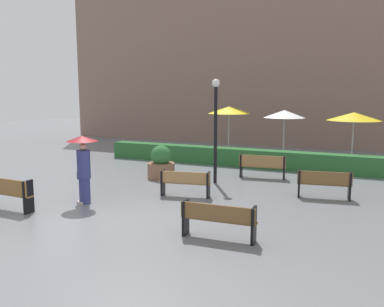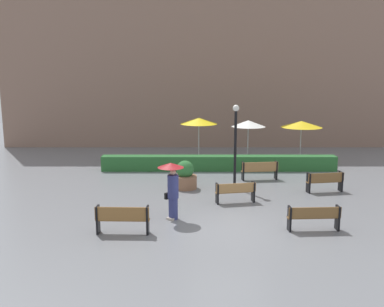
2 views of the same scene
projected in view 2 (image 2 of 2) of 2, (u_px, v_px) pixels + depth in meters
The scene contains 14 objects.
ground_plane at pixel (229, 228), 13.94m from camera, with size 60.00×60.00×0.00m, color slate.
bench_near_right at pixel (315, 216), 13.59m from camera, with size 1.70×0.41×0.80m.
bench_back_row at pixel (261, 169), 20.09m from camera, with size 1.75×0.54×0.88m.
bench_near_left at pixel (124, 218), 13.32m from camera, with size 1.70×0.38×0.90m.
bench_mid_center at pixel (237, 191), 16.54m from camera, with size 1.60×0.61×0.80m.
bench_far_right at pixel (326, 181), 18.01m from camera, with size 1.61×0.58×0.85m.
pedestrian_with_umbrella at pixel (173, 184), 14.59m from camera, with size 0.90×0.90×1.98m.
planter_pot at pixel (186, 177), 18.63m from camera, with size 1.03×1.03×1.24m.
lamp_post at pixel (237, 137), 18.32m from camera, with size 0.28×0.28×3.66m.
patio_umbrella_yellow at pixel (200, 121), 24.00m from camera, with size 2.09×2.09×2.51m.
patio_umbrella_white at pixel (250, 124), 23.81m from camera, with size 1.91×1.91×2.39m.
patio_umbrella_yellow_far at pixel (303, 124), 23.84m from camera, with size 2.29×2.29×2.35m.
hedge_strip at pixel (220, 163), 22.13m from camera, with size 12.13×0.70×0.77m, color #28602D.
building_facade at pixel (211, 61), 28.59m from camera, with size 28.00×1.20×11.62m, color #846656.
Camera 2 is at (-1.18, -13.26, 4.97)m, focal length 39.88 mm.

